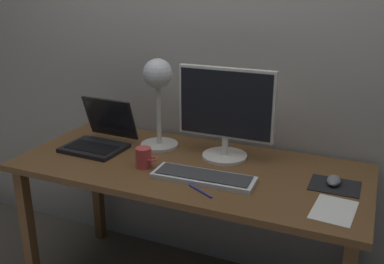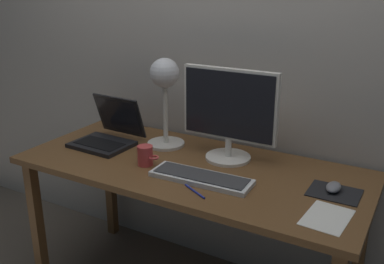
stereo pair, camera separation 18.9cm
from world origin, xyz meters
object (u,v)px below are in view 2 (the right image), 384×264
Objects in this scene: desk_lamp at (165,85)px; monitor at (229,111)px; keyboard_main at (201,177)px; pen at (195,191)px; coffee_mug at (146,156)px; mouse at (334,187)px; laptop at (110,130)px.

monitor is at bearing -1.81° from desk_lamp.
pen is (0.03, -0.11, -0.01)m from keyboard_main.
keyboard_main is 3.18× the size of pen.
coffee_mug is at bearing -77.53° from desk_lamp.
monitor is 4.78× the size of mouse.
laptop is at bearing 155.25° from coffee_mug.
monitor is 3.28× the size of pen.
laptop is 0.72m from pen.
monitor is at bearing 94.59° from pen.
mouse is 0.69× the size of pen.
keyboard_main is at bearing 105.48° from pen.
monitor is 0.36m from desk_lamp.
desk_lamp is at bearing 134.78° from pen.
desk_lamp reaches higher than laptop.
mouse is (1.14, -0.00, -0.05)m from laptop.
coffee_mug reaches higher than mouse.
monitor is 0.44m from pen.
laptop is (-0.63, 0.17, 0.05)m from keyboard_main.
monitor is at bearing 8.75° from laptop.
coffee_mug is (-0.30, -0.25, -0.19)m from monitor.
desk_lamp reaches higher than mouse.
keyboard_main is 0.99× the size of desk_lamp.
pen is at bearing -149.94° from mouse.
monitor is at bearing 169.06° from mouse.
laptop reaches higher than keyboard_main.
keyboard_main is 1.45× the size of laptop.
monitor is 0.43m from coffee_mug.
mouse reaches higher than keyboard_main.
laptop is 0.38m from desk_lamp.
keyboard_main is at bearing -38.04° from desk_lamp.
coffee_mug is (-0.30, 0.02, 0.03)m from keyboard_main.
desk_lamp is at bearing 178.19° from monitor.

